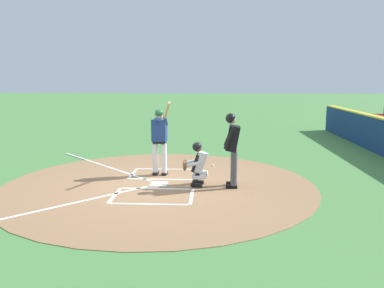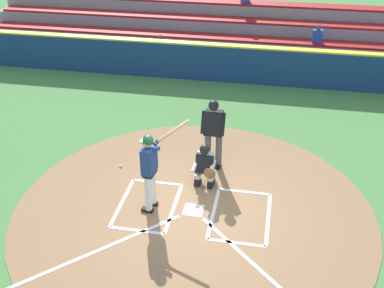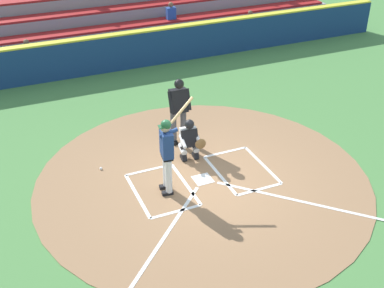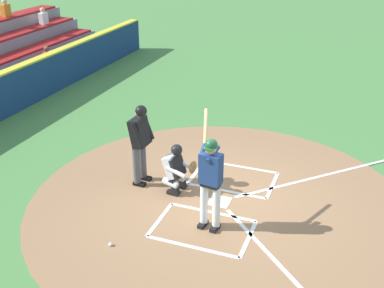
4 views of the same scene
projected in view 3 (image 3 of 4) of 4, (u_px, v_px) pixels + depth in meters
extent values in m
plane|color=#4C8442|center=(203.00, 180.00, 12.19)|extent=(120.00, 120.00, 0.00)
cylinder|color=#99704C|center=(203.00, 180.00, 12.19)|extent=(8.00, 8.00, 0.01)
cube|color=white|center=(203.00, 179.00, 12.18)|extent=(0.44, 0.44, 0.01)
cube|color=white|center=(225.00, 152.00, 13.25)|extent=(1.20, 0.08, 0.01)
cube|color=white|center=(260.00, 189.00, 11.83)|extent=(1.20, 0.08, 0.01)
cube|color=white|center=(220.00, 175.00, 12.34)|extent=(0.08, 1.80, 0.01)
cube|color=white|center=(263.00, 164.00, 12.74)|extent=(0.08, 1.80, 0.01)
cube|color=white|center=(149.00, 170.00, 12.54)|extent=(1.20, 0.08, 0.01)
cube|color=white|center=(176.00, 212.00, 11.12)|extent=(1.20, 0.08, 0.01)
cube|color=white|center=(186.00, 184.00, 12.03)|extent=(0.08, 1.80, 0.01)
cube|color=white|center=(137.00, 196.00, 11.62)|extent=(0.08, 1.80, 0.01)
cube|color=white|center=(149.00, 261.00, 9.81)|extent=(3.73, 3.73, 0.01)
cube|color=white|center=(328.00, 207.00, 11.24)|extent=(3.73, 3.73, 0.01)
cylinder|color=white|center=(169.00, 176.00, 11.43)|extent=(0.15, 0.15, 0.84)
cube|color=black|center=(168.00, 193.00, 11.65)|extent=(0.27, 0.15, 0.09)
cylinder|color=white|center=(166.00, 170.00, 11.64)|extent=(0.15, 0.15, 0.84)
cube|color=black|center=(165.00, 187.00, 11.87)|extent=(0.27, 0.15, 0.09)
cube|color=black|center=(167.00, 156.00, 11.30)|extent=(0.26, 0.37, 0.10)
cube|color=navy|center=(167.00, 144.00, 11.14)|extent=(0.29, 0.43, 0.60)
sphere|color=tan|center=(165.00, 128.00, 10.92)|extent=(0.21, 0.21, 0.21)
sphere|color=#1E512D|center=(166.00, 125.00, 10.89)|extent=(0.23, 0.23, 0.23)
cube|color=#1E512D|center=(161.00, 127.00, 10.88)|extent=(0.13, 0.18, 0.02)
cylinder|color=navy|center=(169.00, 133.00, 10.99)|extent=(0.44, 0.15, 0.21)
cylinder|color=navy|center=(166.00, 128.00, 11.17)|extent=(0.27, 0.12, 0.29)
cylinder|color=tan|center=(181.00, 112.00, 11.20)|extent=(0.71, 0.28, 0.53)
cylinder|color=tan|center=(169.00, 126.00, 11.13)|extent=(0.09, 0.10, 0.08)
cube|color=black|center=(195.00, 156.00, 13.03)|extent=(0.15, 0.27, 0.09)
cube|color=black|center=(196.00, 152.00, 12.92)|extent=(0.15, 0.25, 0.37)
cylinder|color=silver|center=(195.00, 147.00, 12.96)|extent=(0.19, 0.37, 0.21)
cube|color=black|center=(183.00, 158.00, 12.95)|extent=(0.15, 0.27, 0.09)
cube|color=black|center=(184.00, 154.00, 12.84)|extent=(0.15, 0.25, 0.37)
cylinder|color=silver|center=(183.00, 149.00, 12.88)|extent=(0.19, 0.37, 0.21)
cube|color=silver|center=(188.00, 136.00, 12.75)|extent=(0.44, 0.40, 0.52)
cube|color=black|center=(190.00, 138.00, 12.66)|extent=(0.44, 0.26, 0.46)
sphere|color=brown|center=(189.00, 125.00, 12.51)|extent=(0.21, 0.21, 0.21)
sphere|color=black|center=(189.00, 124.00, 12.48)|extent=(0.24, 0.24, 0.24)
cylinder|color=silver|center=(198.00, 139.00, 12.68)|extent=(0.14, 0.46, 0.20)
cylinder|color=silver|center=(183.00, 141.00, 12.57)|extent=(0.14, 0.46, 0.20)
ellipsoid|color=brown|center=(201.00, 144.00, 12.53)|extent=(0.29, 0.13, 0.28)
cylinder|color=#4C4C51|center=(183.00, 124.00, 13.53)|extent=(0.16, 0.16, 0.86)
cube|color=black|center=(184.00, 140.00, 13.73)|extent=(0.14, 0.28, 0.09)
cylinder|color=#4C4C51|center=(173.00, 126.00, 13.45)|extent=(0.16, 0.16, 0.86)
cube|color=black|center=(174.00, 142.00, 13.64)|extent=(0.14, 0.28, 0.09)
cube|color=black|center=(179.00, 101.00, 13.08)|extent=(0.45, 0.38, 0.66)
sphere|color=tan|center=(179.00, 84.00, 12.81)|extent=(0.22, 0.22, 0.22)
sphere|color=black|center=(179.00, 84.00, 12.78)|extent=(0.25, 0.25, 0.25)
cylinder|color=black|center=(188.00, 99.00, 13.08)|extent=(0.11, 0.29, 0.56)
cylinder|color=black|center=(171.00, 102.00, 12.93)|extent=(0.11, 0.29, 0.56)
sphere|color=white|center=(101.00, 169.00, 12.54)|extent=(0.07, 0.07, 0.07)
cube|color=navy|center=(115.00, 53.00, 17.79)|extent=(22.00, 0.36, 1.25)
cube|color=yellow|center=(113.00, 35.00, 17.45)|extent=(22.00, 0.32, 0.06)
cube|color=gray|center=(108.00, 54.00, 18.80)|extent=(20.00, 0.85, 0.45)
cube|color=maroon|center=(107.00, 47.00, 18.67)|extent=(19.60, 0.72, 0.08)
cube|color=gray|center=(102.00, 41.00, 19.36)|extent=(20.00, 0.85, 0.90)
cube|color=maroon|center=(100.00, 29.00, 19.11)|extent=(19.60, 0.72, 0.08)
cube|color=gray|center=(96.00, 29.00, 19.91)|extent=(20.00, 0.85, 1.35)
cube|color=maroon|center=(94.00, 11.00, 19.55)|extent=(19.60, 0.72, 0.08)
cube|color=gray|center=(90.00, 17.00, 20.47)|extent=(20.00, 0.85, 1.80)
cube|color=red|center=(250.00, 21.00, 20.50)|extent=(0.36, 0.22, 0.46)
sphere|color=brown|center=(250.00, 13.00, 20.33)|extent=(0.20, 0.20, 0.20)
cube|color=#284C9E|center=(171.00, 13.00, 19.90)|extent=(0.36, 0.22, 0.46)
sphere|color=brown|center=(171.00, 5.00, 19.72)|extent=(0.20, 0.20, 0.20)
cube|color=#2D844C|center=(28.00, 51.00, 17.53)|extent=(0.36, 0.22, 0.46)
sphere|color=brown|center=(26.00, 42.00, 17.36)|extent=(0.20, 0.20, 0.20)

